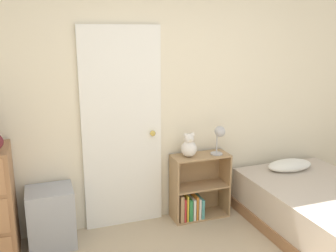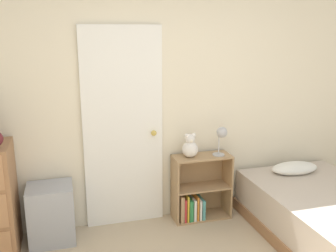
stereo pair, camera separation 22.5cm
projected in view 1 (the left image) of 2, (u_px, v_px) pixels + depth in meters
wall_back at (152, 100)px, 3.75m from camera, size 10.00×0.06×2.55m
door_closed at (122, 130)px, 3.67m from camera, size 0.79×0.09×2.00m
storage_bin at (51, 217)px, 3.44m from camera, size 0.42×0.36×0.56m
bookshelf at (195, 193)px, 3.97m from camera, size 0.61×0.26×0.69m
teddy_bear at (189, 146)px, 3.81m from camera, size 0.17×0.17×0.25m
desk_lamp at (219, 134)px, 3.85m from camera, size 0.14×0.14×0.31m
bed at (334, 216)px, 3.56m from camera, size 1.17×1.98×0.56m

